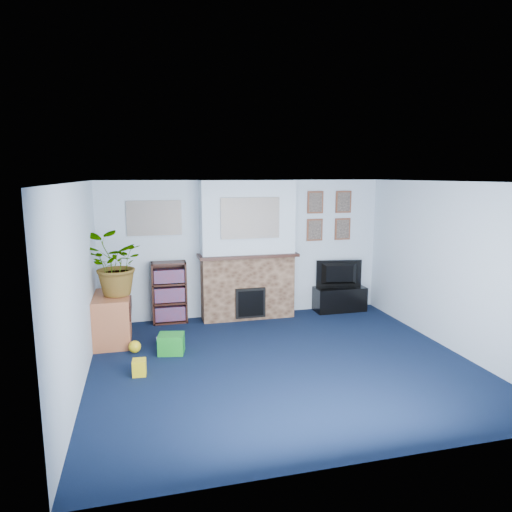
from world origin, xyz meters
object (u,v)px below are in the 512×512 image
object	(u,v)px
tv_stand	(340,299)
bookshelf	(169,294)
sideboard	(113,319)
television	(340,274)

from	to	relation	value
tv_stand	bookshelf	xyz separation A→B (m)	(-3.10, 0.08, 0.28)
bookshelf	sideboard	size ratio (longest dim) A/B	1.13
tv_stand	television	xyz separation A→B (m)	(0.00, 0.02, 0.47)
television	tv_stand	bearing A→B (deg)	99.60
tv_stand	sideboard	world-z (taller)	sideboard
television	bookshelf	distance (m)	3.10
bookshelf	sideboard	world-z (taller)	bookshelf
television	sideboard	xyz separation A→B (m)	(-3.99, -0.66, -0.34)
television	bookshelf	bearing A→B (deg)	8.55
bookshelf	sideboard	bearing A→B (deg)	-141.13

